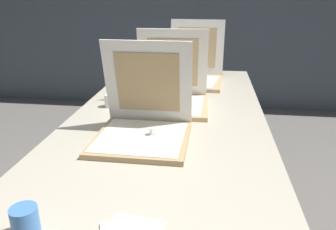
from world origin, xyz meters
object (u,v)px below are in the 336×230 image
table (168,124)px  cup_white_far (139,87)px  cup_white_mid (110,101)px  pizza_box_middle (171,96)px  cup_printed_front (25,222)px  pizza_box_back (193,74)px  pizza_box_front (143,125)px

table → cup_white_far: cup_white_far is taller
cup_white_mid → cup_white_far: bearing=70.1°
pizza_box_middle → cup_printed_front: pizza_box_middle is taller
pizza_box_back → cup_white_mid: pizza_box_back is taller
pizza_box_back → cup_printed_front: size_ratio=5.81×
pizza_box_middle → cup_white_mid: bearing=-172.1°
pizza_box_front → pizza_box_middle: bearing=82.0°
cup_white_mid → cup_white_far: same height
table → cup_printed_front: 0.96m
pizza_box_front → pizza_box_back: same height
cup_white_far → cup_printed_front: cup_printed_front is taller
table → pizza_box_front: (-0.07, -0.29, 0.10)m
table → cup_printed_front: size_ratio=24.73×
pizza_box_front → cup_white_mid: (-0.26, 0.38, -0.02)m
table → cup_white_mid: size_ratio=31.15×
pizza_box_back → cup_printed_front: 1.64m
pizza_box_front → cup_white_far: bearing=104.2°
table → cup_white_far: size_ratio=31.15×
cup_white_mid → cup_printed_front: 1.02m
pizza_box_back → cup_white_far: 0.44m
cup_white_far → cup_white_mid: bearing=-109.9°
table → cup_white_far: 0.44m
pizza_box_front → cup_white_mid: 0.46m
table → pizza_box_middle: size_ratio=5.20×
pizza_box_middle → cup_white_far: bearing=133.3°
pizza_box_front → cup_printed_front: size_ratio=4.73×
pizza_box_middle → cup_white_far: pizza_box_middle is taller
pizza_box_back → cup_white_far: (-0.31, -0.31, -0.02)m
pizza_box_front → table: bearing=77.1°
pizza_box_front → pizza_box_back: (0.15, 0.97, -0.00)m
pizza_box_back → cup_printed_front: (-0.33, -1.61, -0.01)m
table → pizza_box_front: size_ratio=5.23×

